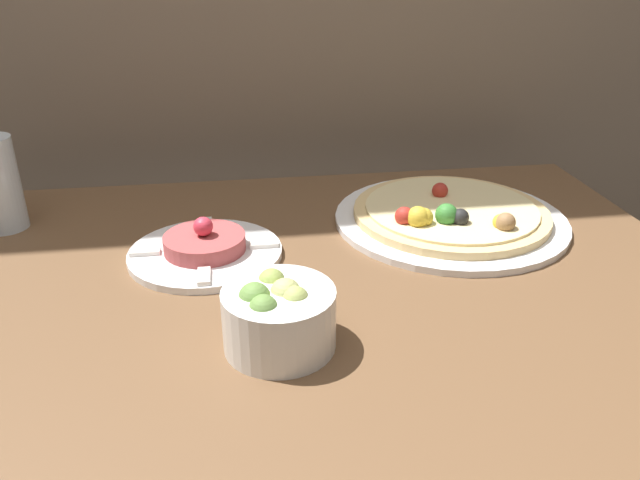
% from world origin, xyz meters
% --- Properties ---
extents(dining_table, '(1.06, 0.76, 0.76)m').
position_xyz_m(dining_table, '(0.00, 0.38, 0.64)').
color(dining_table, brown).
rests_on(dining_table, ground_plane).
extents(pizza_plate, '(0.35, 0.35, 0.05)m').
position_xyz_m(pizza_plate, '(0.24, 0.52, 0.77)').
color(pizza_plate, white).
rests_on(pizza_plate, dining_table).
extents(tartare_plate, '(0.21, 0.21, 0.06)m').
position_xyz_m(tartare_plate, '(-0.13, 0.46, 0.77)').
color(tartare_plate, white).
rests_on(tartare_plate, dining_table).
extents(small_bowl, '(0.12, 0.12, 0.08)m').
position_xyz_m(small_bowl, '(-0.05, 0.24, 0.80)').
color(small_bowl, white).
rests_on(small_bowl, dining_table).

